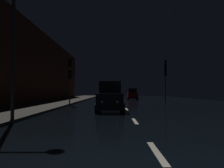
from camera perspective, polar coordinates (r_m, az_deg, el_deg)
ground at (r=27.22m, az=2.52°, el=-4.64°), size 27.55×84.00×0.02m
sidewalk_left at (r=27.98m, az=-13.23°, el=-4.34°), size 4.40×84.00×0.15m
building_facade_left at (r=25.56m, az=-20.73°, el=5.16°), size 0.80×63.00×8.78m
lane_centerline at (r=19.49m, az=3.35°, el=-5.78°), size 0.16×29.47×0.01m
traffic_light_far_left at (r=24.18m, az=-9.79°, el=2.75°), size 0.35×0.48×4.53m
traffic_light_far_right at (r=30.56m, az=12.27°, el=2.83°), size 0.31×0.46×5.17m
streetlamp_overhead at (r=12.01m, az=-19.84°, el=14.48°), size 1.70×0.44×7.13m
car_approaching_headlights at (r=17.20m, az=-0.43°, el=-3.18°), size 1.91×4.13×2.08m
car_distant_taillights at (r=40.66m, az=4.75°, el=-2.43°), size 1.71×3.70×1.86m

